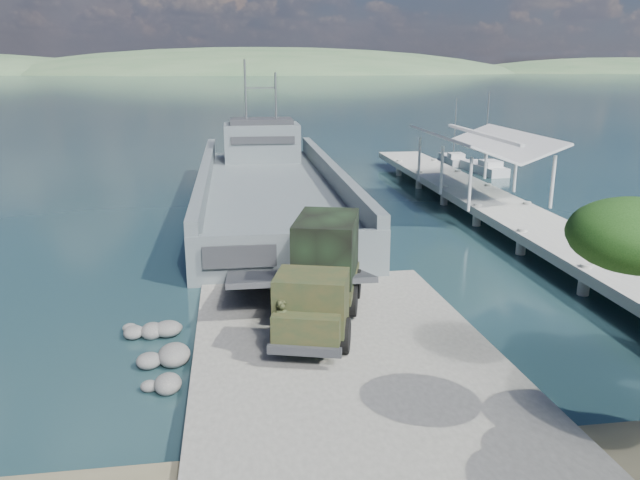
{
  "coord_description": "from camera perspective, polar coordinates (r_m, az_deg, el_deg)",
  "views": [
    {
      "loc": [
        -3.6,
        -19.42,
        9.72
      ],
      "look_at": [
        0.15,
        6.0,
        2.37
      ],
      "focal_mm": 35.0,
      "sensor_mm": 36.0,
      "label": 1
    }
  ],
  "objects": [
    {
      "name": "pier",
      "position": [
        42.42,
        14.85,
        4.38
      ],
      "size": [
        6.4,
        44.0,
        6.1
      ],
      "color": "gray",
      "rests_on": "ground"
    },
    {
      "name": "soldier",
      "position": [
        19.95,
        -3.45,
        -8.86
      ],
      "size": [
        0.7,
        0.53,
        1.71
      ],
      "primitive_type": "imported",
      "rotation": [
        0.0,
        0.0,
        0.21
      ],
      "color": "#21301A",
      "rests_on": "boat_ramp"
    },
    {
      "name": "sailboat_far",
      "position": [
        63.99,
        12.11,
        7.18
      ],
      "size": [
        1.97,
        5.5,
        6.58
      ],
      "rotation": [
        0.0,
        0.0,
        -0.08
      ],
      "color": "#BDBDBD",
      "rests_on": "ground"
    },
    {
      "name": "landing_craft",
      "position": [
        42.92,
        -4.6,
        4.02
      ],
      "size": [
        9.53,
        36.37,
        10.77
      ],
      "rotation": [
        0.0,
        0.0,
        -0.01
      ],
      "color": "#505C5F",
      "rests_on": "ground"
    },
    {
      "name": "shoreline_rocks",
      "position": [
        22.31,
        -14.47,
        -10.41
      ],
      "size": [
        3.2,
        5.6,
        0.9
      ],
      "primitive_type": null,
      "color": "#4F4F4D",
      "rests_on": "ground"
    },
    {
      "name": "ground",
      "position": [
        22.01,
        1.92,
        -10.26
      ],
      "size": [
        1400.0,
        1400.0,
        0.0
      ],
      "primitive_type": "plane",
      "color": "#18333A",
      "rests_on": "ground"
    },
    {
      "name": "military_truck",
      "position": [
        22.84,
        0.18,
        -3.07
      ],
      "size": [
        4.31,
        7.99,
        3.55
      ],
      "rotation": [
        0.0,
        0.0,
        -0.28
      ],
      "color": "black",
      "rests_on": "boat_ramp"
    },
    {
      "name": "sailboat_near",
      "position": [
        59.0,
        14.83,
        6.33
      ],
      "size": [
        2.4,
        6.25,
        7.43
      ],
      "rotation": [
        0.0,
        0.0,
        0.1
      ],
      "color": "#BDBDBD",
      "rests_on": "ground"
    },
    {
      "name": "boat_ramp",
      "position": [
        21.02,
        2.42,
        -10.83
      ],
      "size": [
        10.0,
        18.0,
        0.5
      ],
      "primitive_type": "cube",
      "color": "slate",
      "rests_on": "ground"
    },
    {
      "name": "distant_headlands",
      "position": [
        581.97,
        -3.23,
        14.97
      ],
      "size": [
        1000.0,
        240.0,
        48.0
      ],
      "primitive_type": null,
      "color": "#385A38",
      "rests_on": "ground"
    }
  ]
}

